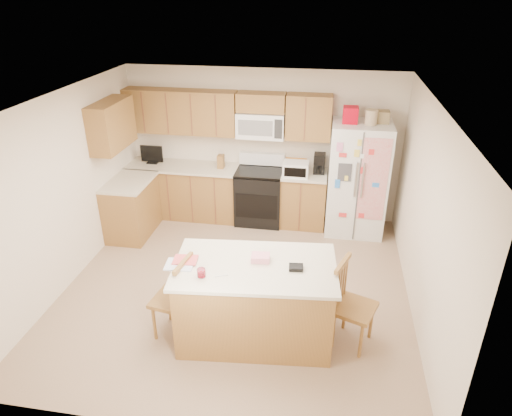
% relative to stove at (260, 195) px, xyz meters
% --- Properties ---
extents(ground, '(4.50, 4.50, 0.00)m').
position_rel_stove_xyz_m(ground, '(0.00, -1.94, -0.47)').
color(ground, '#917054').
rests_on(ground, ground).
extents(room_shell, '(4.60, 4.60, 2.52)m').
position_rel_stove_xyz_m(room_shell, '(0.00, -1.94, 0.97)').
color(room_shell, beige).
rests_on(room_shell, ground).
extents(cabinetry, '(3.36, 1.56, 2.15)m').
position_rel_stove_xyz_m(cabinetry, '(-0.98, -0.15, 0.44)').
color(cabinetry, olive).
rests_on(cabinetry, ground).
extents(stove, '(0.76, 0.65, 1.13)m').
position_rel_stove_xyz_m(stove, '(0.00, 0.00, 0.00)').
color(stove, black).
rests_on(stove, ground).
extents(refrigerator, '(0.90, 0.79, 2.04)m').
position_rel_stove_xyz_m(refrigerator, '(1.57, -0.06, 0.45)').
color(refrigerator, white).
rests_on(refrigerator, ground).
extents(island, '(1.88, 1.18, 1.05)m').
position_rel_stove_xyz_m(island, '(0.40, -2.81, 0.01)').
color(island, olive).
rests_on(island, ground).
extents(windsor_chair_left, '(0.48, 0.50, 1.01)m').
position_rel_stove_xyz_m(windsor_chair_left, '(-0.51, -2.93, 0.01)').
color(windsor_chair_left, olive).
rests_on(windsor_chair_left, ground).
extents(windsor_chair_back, '(0.51, 0.50, 0.94)m').
position_rel_stove_xyz_m(windsor_chair_back, '(0.33, -2.20, -0.03)').
color(windsor_chair_back, olive).
rests_on(windsor_chair_back, ground).
extents(windsor_chair_right, '(0.55, 0.57, 1.03)m').
position_rel_stove_xyz_m(windsor_chair_right, '(1.47, -2.75, 0.01)').
color(windsor_chair_right, olive).
rests_on(windsor_chair_right, ground).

